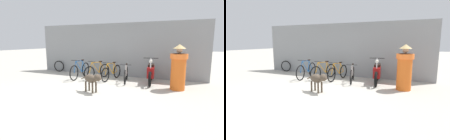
# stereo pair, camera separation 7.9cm
# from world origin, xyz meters

# --- Properties ---
(ground_plane) EXTENTS (60.00, 60.00, 0.00)m
(ground_plane) POSITION_xyz_m (0.00, 0.00, 0.00)
(ground_plane) COLOR #B7B2A5
(shop_wall_back) EXTENTS (8.94, 0.20, 2.67)m
(shop_wall_back) POSITION_xyz_m (0.00, 3.26, 1.33)
(shop_wall_back) COLOR gray
(shop_wall_back) RESTS_ON ground
(bicycle_0) EXTENTS (0.46, 1.80, 0.92)m
(bicycle_0) POSITION_xyz_m (-1.16, 1.87, 0.38)
(bicycle_0) COLOR black
(bicycle_0) RESTS_ON ground
(bicycle_1) EXTENTS (0.58, 1.64, 0.86)m
(bicycle_1) POSITION_xyz_m (-0.37, 2.12, 0.35)
(bicycle_1) COLOR black
(bicycle_1) RESTS_ON ground
(bicycle_2) EXTENTS (0.46, 1.70, 0.84)m
(bicycle_2) POSITION_xyz_m (0.36, 2.15, 0.35)
(bicycle_2) COLOR black
(bicycle_2) RESTS_ON ground
(bicycle_3) EXTENTS (0.52, 1.55, 0.82)m
(bicycle_3) POSITION_xyz_m (1.12, 1.99, 0.34)
(bicycle_3) COLOR black
(bicycle_3) RESTS_ON ground
(motorcycle) EXTENTS (0.58, 1.86, 1.12)m
(motorcycle) POSITION_xyz_m (2.15, 2.19, 0.45)
(motorcycle) COLOR black
(motorcycle) RESTS_ON ground
(stray_dog) EXTENTS (1.02, 0.51, 0.69)m
(stray_dog) POSITION_xyz_m (0.55, 0.02, 0.48)
(stray_dog) COLOR #4C3F33
(stray_dog) RESTS_ON ground
(person_in_robes) EXTENTS (0.86, 0.86, 1.66)m
(person_in_robes) POSITION_xyz_m (3.25, 1.58, 0.82)
(person_in_robes) COLOR orange
(person_in_robes) RESTS_ON ground
(spare_tire_left) EXTENTS (0.64, 0.16, 0.64)m
(spare_tire_left) POSITION_xyz_m (-3.40, 3.01, 0.32)
(spare_tire_left) COLOR black
(spare_tire_left) RESTS_ON ground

